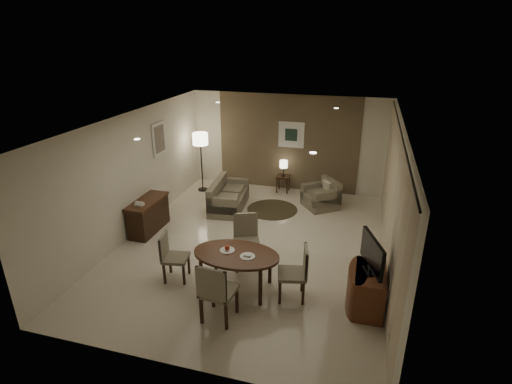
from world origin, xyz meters
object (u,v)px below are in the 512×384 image
(floor_lamp, at_px, (201,162))
(side_table, at_px, (283,184))
(dining_table, at_px, (237,271))
(armchair, at_px, (321,194))
(console_desk, at_px, (148,216))
(chair_left, at_px, (176,257))
(chair_near, at_px, (219,290))
(chair_far, at_px, (247,243))
(chair_right, at_px, (292,273))
(tv_cabinet, at_px, (369,290))
(sofa, at_px, (229,195))

(floor_lamp, bearing_deg, side_table, 12.84)
(dining_table, bearing_deg, side_table, 92.16)
(dining_table, height_order, armchair, armchair)
(console_desk, height_order, dining_table, console_desk)
(chair_left, bearing_deg, floor_lamp, 6.26)
(chair_near, bearing_deg, console_desk, -38.27)
(side_table, bearing_deg, dining_table, -87.84)
(chair_far, bearing_deg, side_table, 70.21)
(chair_right, bearing_deg, dining_table, -101.80)
(console_desk, bearing_deg, side_table, 52.32)
(tv_cabinet, relative_size, sofa, 0.58)
(chair_near, bearing_deg, dining_table, -86.97)
(tv_cabinet, height_order, chair_left, chair_left)
(dining_table, height_order, side_table, dining_table)
(chair_right, bearing_deg, chair_far, -138.66)
(console_desk, distance_m, chair_far, 2.72)
(chair_near, xyz_separation_m, chair_left, (-1.14, 0.81, -0.08))
(side_table, relative_size, floor_lamp, 0.28)
(chair_far, distance_m, armchair, 3.36)
(chair_left, bearing_deg, chair_near, -135.84)
(chair_near, distance_m, side_table, 5.59)
(console_desk, bearing_deg, chair_far, -17.52)
(chair_right, distance_m, floor_lamp, 5.45)
(chair_right, height_order, floor_lamp, floor_lamp)
(chair_near, xyz_separation_m, floor_lamp, (-2.41, 5.06, 0.31))
(chair_left, relative_size, armchair, 1.11)
(tv_cabinet, relative_size, dining_table, 0.59)
(tv_cabinet, bearing_deg, sofa, 138.01)
(chair_left, xyz_separation_m, side_table, (0.98, 4.76, -0.21))
(dining_table, height_order, chair_near, chair_near)
(floor_lamp, bearing_deg, chair_right, -51.12)
(armchair, bearing_deg, dining_table, -50.23)
(dining_table, relative_size, chair_right, 1.58)
(chair_near, relative_size, chair_far, 1.03)
(console_desk, bearing_deg, tv_cabinet, -17.05)
(chair_near, distance_m, chair_left, 1.41)
(chair_left, height_order, armchair, chair_left)
(tv_cabinet, relative_size, side_table, 1.91)
(side_table, distance_m, floor_lamp, 2.39)
(chair_right, distance_m, armchair, 3.95)
(chair_right, bearing_deg, armchair, 167.57)
(chair_left, relative_size, sofa, 0.58)
(tv_cabinet, bearing_deg, side_table, 117.51)
(chair_far, height_order, sofa, chair_far)
(console_desk, distance_m, floor_lamp, 2.71)
(floor_lamp, bearing_deg, console_desk, -94.33)
(chair_far, xyz_separation_m, side_table, (-0.14, 4.00, -0.28))
(floor_lamp, bearing_deg, tv_cabinet, -41.61)
(chair_right, bearing_deg, chair_left, -102.01)
(chair_near, bearing_deg, armchair, -97.56)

